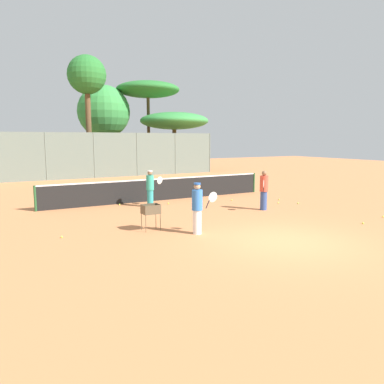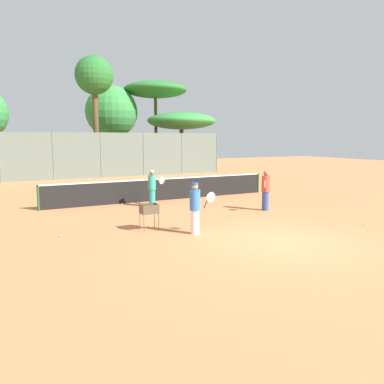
% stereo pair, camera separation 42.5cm
% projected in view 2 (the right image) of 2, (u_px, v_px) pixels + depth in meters
% --- Properties ---
extents(ground_plane, '(80.00, 80.00, 0.00)m').
position_uv_depth(ground_plane, '(283.00, 243.00, 10.72)').
color(ground_plane, '#D37F4C').
extents(tennis_net, '(11.44, 0.10, 1.07)m').
position_uv_depth(tennis_net, '(164.00, 189.00, 18.06)').
color(tennis_net, '#26592D').
rests_on(tennis_net, ground_plane).
extents(back_fence, '(20.66, 0.08, 3.42)m').
position_uv_depth(back_fence, '(101.00, 155.00, 28.34)').
color(back_fence, slate).
rests_on(back_fence, ground_plane).
extents(tree_0, '(6.28, 6.28, 5.36)m').
position_uv_depth(tree_0, '(181.00, 121.00, 34.44)').
color(tree_0, brown).
rests_on(tree_0, ground_plane).
extents(tree_1, '(4.66, 4.66, 7.69)m').
position_uv_depth(tree_1, '(112.00, 112.00, 33.71)').
color(tree_1, brown).
rests_on(tree_1, ground_plane).
extents(tree_2, '(5.83, 5.83, 8.18)m').
position_uv_depth(tree_2, '(155.00, 90.00, 34.59)').
color(tree_2, brown).
rests_on(tree_2, ground_plane).
extents(tree_3, '(2.99, 2.99, 9.38)m').
position_uv_depth(tree_3, '(94.00, 78.00, 29.32)').
color(tree_3, brown).
rests_on(tree_3, ground_plane).
extents(player_white_outfit, '(0.87, 0.33, 1.60)m').
position_uv_depth(player_white_outfit, '(152.00, 188.00, 16.26)').
color(player_white_outfit, teal).
rests_on(player_white_outfit, ground_plane).
extents(player_red_cap, '(0.87, 0.33, 1.61)m').
position_uv_depth(player_red_cap, '(195.00, 208.00, 11.59)').
color(player_red_cap, white).
rests_on(player_red_cap, ground_plane).
extents(player_yellow_shirt, '(0.67, 0.72, 1.65)m').
position_uv_depth(player_yellow_shirt, '(266.00, 190.00, 15.44)').
color(player_yellow_shirt, '#334C8C').
rests_on(player_yellow_shirt, ground_plane).
extents(ball_cart, '(0.56, 0.41, 0.85)m').
position_uv_depth(ball_cart, '(149.00, 211.00, 12.12)').
color(ball_cart, brown).
rests_on(ball_cart, ground_plane).
extents(tennis_ball_0, '(0.07, 0.07, 0.07)m').
position_uv_depth(tennis_ball_0, '(235.00, 200.00, 17.91)').
color(tennis_ball_0, '#D1E54C').
rests_on(tennis_ball_0, ground_plane).
extents(tennis_ball_2, '(0.07, 0.07, 0.07)m').
position_uv_depth(tennis_ball_2, '(60.00, 236.00, 11.34)').
color(tennis_ball_2, '#D1E54C').
rests_on(tennis_ball_2, ground_plane).
extents(tennis_ball_3, '(0.07, 0.07, 0.07)m').
position_uv_depth(tennis_ball_3, '(365.00, 224.00, 12.88)').
color(tennis_ball_3, '#D1E54C').
rests_on(tennis_ball_3, ground_plane).
extents(tennis_ball_4, '(0.07, 0.07, 0.07)m').
position_uv_depth(tennis_ball_4, '(301.00, 204.00, 16.92)').
color(tennis_ball_4, '#D1E54C').
rests_on(tennis_ball_4, ground_plane).
extents(tennis_ball_5, '(0.07, 0.07, 0.07)m').
position_uv_depth(tennis_ball_5, '(171.00, 203.00, 17.07)').
color(tennis_ball_5, '#D1E54C').
rests_on(tennis_ball_5, ground_plane).
extents(tennis_ball_6, '(0.07, 0.07, 0.07)m').
position_uv_depth(tennis_ball_6, '(122.00, 204.00, 16.83)').
color(tennis_ball_6, '#D1E54C').
rests_on(tennis_ball_6, ground_plane).
extents(tennis_ball_7, '(0.07, 0.07, 0.07)m').
position_uv_depth(tennis_ball_7, '(281.00, 203.00, 17.08)').
color(tennis_ball_7, '#D1E54C').
rests_on(tennis_ball_7, ground_plane).
extents(tennis_ball_8, '(0.07, 0.07, 0.07)m').
position_uv_depth(tennis_ball_8, '(282.00, 200.00, 18.01)').
color(tennis_ball_8, '#D1E54C').
rests_on(tennis_ball_8, ground_plane).
extents(parked_car, '(4.20, 1.70, 1.60)m').
position_uv_depth(parked_car, '(61.00, 168.00, 29.59)').
color(parked_car, '#B2B7BC').
rests_on(parked_car, ground_plane).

